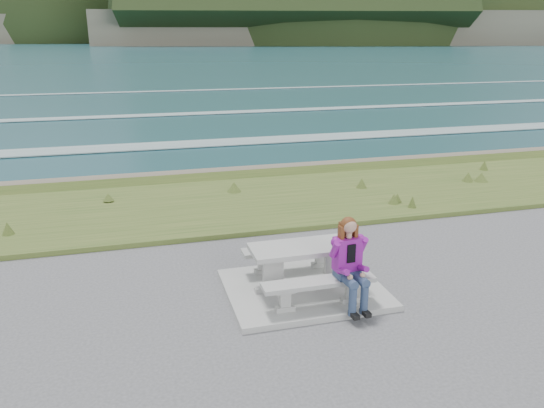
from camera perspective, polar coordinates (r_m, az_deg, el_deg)
name	(u,v)px	position (r m, az deg, el deg)	size (l,w,h in m)	color
concrete_slab	(304,289)	(9.10, 3.44, -9.14)	(2.60, 2.10, 0.10)	#ACADA7
picnic_table	(304,255)	(8.83, 3.51, -5.48)	(1.80, 0.75, 0.75)	#ACADA7
bench_landward	(319,286)	(8.33, 5.04, -8.78)	(1.80, 0.35, 0.45)	#ACADA7
bench_seaward	(292,252)	(9.53, 2.14, -5.17)	(1.80, 0.35, 0.45)	#ACADA7
grass_verge	(242,205)	(13.60, -3.30, -0.08)	(160.00, 4.50, 0.22)	#355520
shore_drop	(222,177)	(16.33, -5.45, 2.93)	(160.00, 0.80, 2.20)	#605848
ocean	(173,135)	(33.39, -10.60, 7.31)	(1600.00, 1600.00, 0.09)	#20505B
headland_range	(371,27)	(449.70, 10.64, 18.24)	(729.83, 363.95, 182.56)	#605848
seated_woman	(351,276)	(8.31, 8.52, -7.64)	(0.45, 0.74, 1.43)	#314B6E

